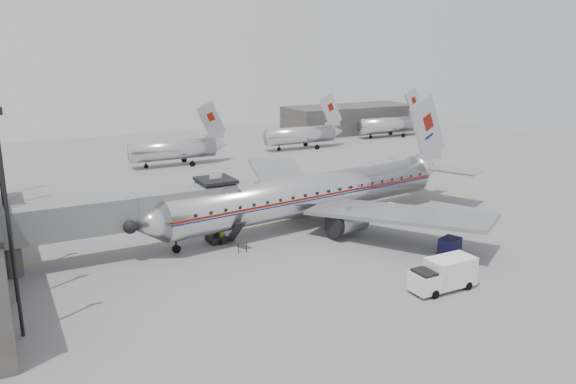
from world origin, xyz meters
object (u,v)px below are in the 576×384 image
object	(u,v)px
service_van	(443,274)
baggage_cart_navy	(450,246)
baggage_cart_white	(390,211)
ramp_worker	(222,233)
airliner	(315,193)

from	to	relation	value
service_van	baggage_cart_navy	bearing A→B (deg)	42.95
baggage_cart_navy	baggage_cart_white	world-z (taller)	baggage_cart_navy
service_van	ramp_worker	bearing A→B (deg)	121.74
baggage_cart_navy	ramp_worker	world-z (taller)	ramp_worker
service_van	baggage_cart_navy	distance (m)	8.30
baggage_cart_white	ramp_worker	bearing A→B (deg)	160.60
baggage_cart_navy	baggage_cart_white	size ratio (longest dim) A/B	1.08
airliner	service_van	bearing A→B (deg)	-97.48
service_van	baggage_cart_white	xyz separation A→B (m)	(8.55, 17.61, -0.54)
ramp_worker	baggage_cart_navy	bearing A→B (deg)	-72.84
service_van	ramp_worker	xyz separation A→B (m)	(-11.37, 18.61, -0.37)
baggage_cart_navy	baggage_cart_white	bearing A→B (deg)	58.85
airliner	ramp_worker	world-z (taller)	airliner
ramp_worker	service_van	bearing A→B (deg)	-94.77
baggage_cart_navy	ramp_worker	size ratio (longest dim) A/B	1.26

